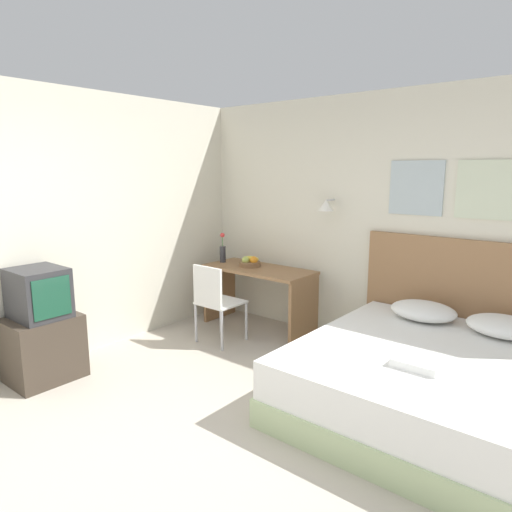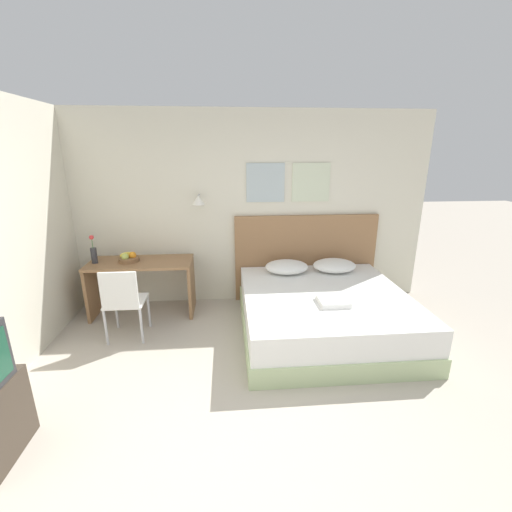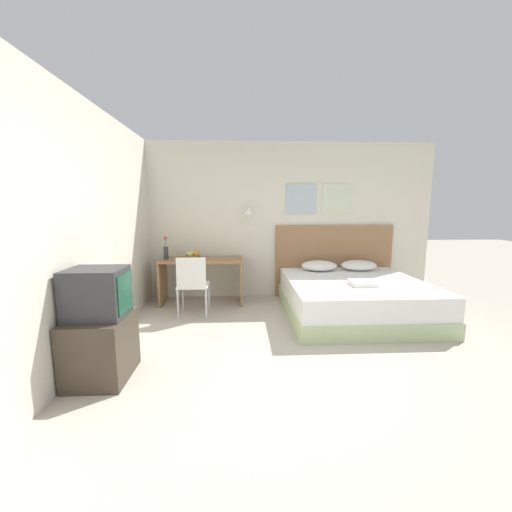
{
  "view_description": "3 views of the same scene",
  "coord_description": "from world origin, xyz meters",
  "px_view_note": "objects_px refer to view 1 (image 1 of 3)",
  "views": [
    {
      "loc": [
        1.97,
        -1.74,
        1.88
      ],
      "look_at": [
        -0.66,
        1.47,
        1.09
      ],
      "focal_mm": 32.0,
      "sensor_mm": 36.0,
      "label": 1
    },
    {
      "loc": [
        -0.18,
        -2.02,
        2.13
      ],
      "look_at": [
        0.13,
        1.64,
        0.98
      ],
      "focal_mm": 24.0,
      "sensor_mm": 36.0,
      "label": 2
    },
    {
      "loc": [
        -0.7,
        -2.72,
        1.56
      ],
      "look_at": [
        -0.48,
        1.6,
        0.89
      ],
      "focal_mm": 22.0,
      "sensor_mm": 36.0,
      "label": 3
    }
  ],
  "objects_px": {
    "flower_vase": "(223,252)",
    "tv_stand": "(43,348)",
    "pillow_left": "(423,311)",
    "fruit_bowl": "(250,262)",
    "headboard": "(472,307)",
    "pillow_right": "(504,326)",
    "bed": "(430,384)",
    "desk": "(259,285)",
    "folded_towel_near_foot": "(419,361)",
    "desk_chair": "(215,298)",
    "television": "(38,293)"
  },
  "relations": [
    {
      "from": "bed",
      "to": "pillow_right",
      "type": "relative_size",
      "value": 3.42
    },
    {
      "from": "desk_chair",
      "to": "fruit_bowl",
      "type": "distance_m",
      "value": 0.76
    },
    {
      "from": "pillow_right",
      "to": "desk",
      "type": "distance_m",
      "value": 2.61
    },
    {
      "from": "tv_stand",
      "to": "desk",
      "type": "bearing_deg",
      "value": 74.16
    },
    {
      "from": "folded_towel_near_foot",
      "to": "fruit_bowl",
      "type": "bearing_deg",
      "value": 157.06
    },
    {
      "from": "folded_towel_near_foot",
      "to": "desk_chair",
      "type": "distance_m",
      "value": 2.35
    },
    {
      "from": "headboard",
      "to": "desk",
      "type": "bearing_deg",
      "value": -171.91
    },
    {
      "from": "folded_towel_near_foot",
      "to": "desk",
      "type": "height_order",
      "value": "desk"
    },
    {
      "from": "flower_vase",
      "to": "tv_stand",
      "type": "distance_m",
      "value": 2.34
    },
    {
      "from": "bed",
      "to": "pillow_right",
      "type": "distance_m",
      "value": 0.87
    },
    {
      "from": "headboard",
      "to": "pillow_right",
      "type": "distance_m",
      "value": 0.46
    },
    {
      "from": "pillow_right",
      "to": "headboard",
      "type": "bearing_deg",
      "value": 136.87
    },
    {
      "from": "pillow_right",
      "to": "tv_stand",
      "type": "height_order",
      "value": "pillow_right"
    },
    {
      "from": "folded_towel_near_foot",
      "to": "desk",
      "type": "bearing_deg",
      "value": 156.01
    },
    {
      "from": "pillow_left",
      "to": "pillow_right",
      "type": "distance_m",
      "value": 0.67
    },
    {
      "from": "bed",
      "to": "tv_stand",
      "type": "bearing_deg",
      "value": -151.67
    },
    {
      "from": "pillow_left",
      "to": "tv_stand",
      "type": "distance_m",
      "value": 3.48
    },
    {
      "from": "pillow_right",
      "to": "folded_towel_near_foot",
      "type": "distance_m",
      "value": 1.08
    },
    {
      "from": "pillow_left",
      "to": "folded_towel_near_foot",
      "type": "bearing_deg",
      "value": -71.65
    },
    {
      "from": "desk_chair",
      "to": "television",
      "type": "bearing_deg",
      "value": -110.5
    },
    {
      "from": "pillow_right",
      "to": "flower_vase",
      "type": "bearing_deg",
      "value": -179.43
    },
    {
      "from": "bed",
      "to": "television",
      "type": "relative_size",
      "value": 4.11
    },
    {
      "from": "bed",
      "to": "pillow_right",
      "type": "height_order",
      "value": "pillow_right"
    },
    {
      "from": "desk",
      "to": "desk_chair",
      "type": "xyz_separation_m",
      "value": [
        -0.05,
        -0.7,
        -0.01
      ]
    },
    {
      "from": "flower_vase",
      "to": "desk",
      "type": "bearing_deg",
      "value": 2.16
    },
    {
      "from": "bed",
      "to": "folded_towel_near_foot",
      "type": "bearing_deg",
      "value": -88.98
    },
    {
      "from": "headboard",
      "to": "flower_vase",
      "type": "xyz_separation_m",
      "value": [
        -2.84,
        -0.34,
        0.24
      ]
    },
    {
      "from": "desk_chair",
      "to": "tv_stand",
      "type": "distance_m",
      "value": 1.72
    },
    {
      "from": "headboard",
      "to": "pillow_right",
      "type": "bearing_deg",
      "value": -43.13
    },
    {
      "from": "pillow_left",
      "to": "television",
      "type": "relative_size",
      "value": 1.2
    },
    {
      "from": "folded_towel_near_foot",
      "to": "flower_vase",
      "type": "xyz_separation_m",
      "value": [
        -2.84,
        0.99,
        0.32
      ]
    },
    {
      "from": "bed",
      "to": "desk",
      "type": "height_order",
      "value": "desk"
    },
    {
      "from": "headboard",
      "to": "desk",
      "type": "height_order",
      "value": "headboard"
    },
    {
      "from": "bed",
      "to": "fruit_bowl",
      "type": "height_order",
      "value": "fruit_bowl"
    },
    {
      "from": "fruit_bowl",
      "to": "tv_stand",
      "type": "height_order",
      "value": "fruit_bowl"
    },
    {
      "from": "fruit_bowl",
      "to": "tv_stand",
      "type": "distance_m",
      "value": 2.41
    },
    {
      "from": "folded_towel_near_foot",
      "to": "tv_stand",
      "type": "distance_m",
      "value": 3.2
    },
    {
      "from": "pillow_left",
      "to": "fruit_bowl",
      "type": "distance_m",
      "value": 2.09
    },
    {
      "from": "pillow_left",
      "to": "pillow_right",
      "type": "bearing_deg",
      "value": 0.0
    },
    {
      "from": "headboard",
      "to": "television",
      "type": "height_order",
      "value": "headboard"
    },
    {
      "from": "bed",
      "to": "pillow_right",
      "type": "bearing_deg",
      "value": 65.17
    },
    {
      "from": "pillow_right",
      "to": "desk_chair",
      "type": "xyz_separation_m",
      "value": [
        -2.66,
        -0.71,
        -0.08
      ]
    },
    {
      "from": "pillow_left",
      "to": "desk_chair",
      "type": "height_order",
      "value": "desk_chair"
    },
    {
      "from": "headboard",
      "to": "desk_chair",
      "type": "bearing_deg",
      "value": -156.34
    },
    {
      "from": "tv_stand",
      "to": "television",
      "type": "relative_size",
      "value": 1.21
    },
    {
      "from": "desk_chair",
      "to": "pillow_right",
      "type": "bearing_deg",
      "value": 14.86
    },
    {
      "from": "fruit_bowl",
      "to": "desk",
      "type": "bearing_deg",
      "value": -4.72
    },
    {
      "from": "bed",
      "to": "tv_stand",
      "type": "height_order",
      "value": "tv_stand"
    },
    {
      "from": "pillow_left",
      "to": "tv_stand",
      "type": "height_order",
      "value": "pillow_left"
    },
    {
      "from": "pillow_left",
      "to": "fruit_bowl",
      "type": "xyz_separation_m",
      "value": [
        -2.08,
        0.0,
        0.18
      ]
    }
  ]
}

